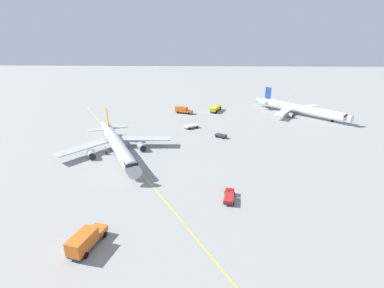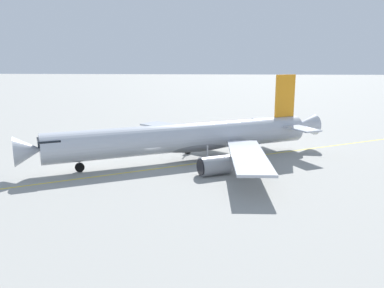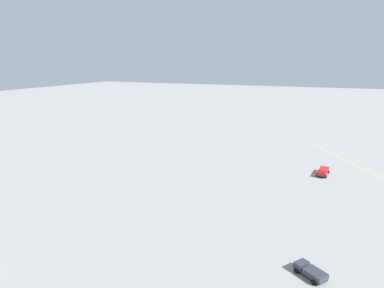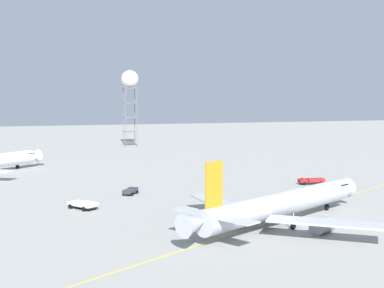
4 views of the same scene
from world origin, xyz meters
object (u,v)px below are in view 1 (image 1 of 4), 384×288
Objects in this scene: airliner_main at (117,145)px; catering_truck_truck at (86,240)px; airliner_secondary at (298,109)px; baggage_truck_truck at (221,136)px; ops_pickup_truck at (229,196)px; pushback_tug_truck at (191,126)px; catering_truck_truck_extra at (183,110)px; fire_tender_truck at (216,108)px.

catering_truck_truck is at bearing -18.26° from airliner_main.
airliner_secondary is 49.10m from baggage_truck_truck.
airliner_secondary is (67.94, 49.20, -0.19)m from airliner_main.
airliner_secondary is 108.57m from catering_truck_truck.
catering_truck_truck is at bearing 130.71° from ops_pickup_truck.
baggage_truck_truck is (25.03, 56.63, -0.95)m from catering_truck_truck.
airliner_main reaches higher than pushback_tug_truck.
airliner_main reaches higher than catering_truck_truck_extra.
catering_truck_truck is 97.81m from fire_tender_truck.
pushback_tug_truck is at bearing 2.92° from catering_truck_truck.
baggage_truck_truck is (0.43, -38.04, -0.82)m from fire_tender_truck.
airliner_main is 39.44m from ops_pickup_truck.
airliner_secondary is 8.57× the size of baggage_truck_truck.
airliner_secondary reaches higher than fire_tender_truck.
fire_tender_truck reaches higher than pushback_tug_truck.
fire_tender_truck is 38.05m from baggage_truck_truck.
catering_truck_truck_extra reaches higher than pushback_tug_truck.
pushback_tug_truck is (-10.42, -27.50, -0.72)m from fire_tender_truck.
baggage_truck_truck is at bearing -78.80° from pushback_tug_truck.
catering_truck_truck_extra reaches higher than fire_tender_truck.
pushback_tug_truck is at bearing 19.00° from ops_pickup_truck.
fire_tender_truck is 1.85× the size of pushback_tug_truck.
airliner_secondary is 6.46× the size of pushback_tug_truck.
airliner_secondary is 4.46× the size of catering_truck_truck.
airliner_secondary is 52.32m from pushback_tug_truck.
ops_pickup_truck is 0.71× the size of catering_truck_truck_extra.
airliner_secondary is at bearing 98.51° from airliner_main.
fire_tender_truck is at bearing -139.52° from airliner_secondary.
airliner_main is at bearing 169.54° from fire_tender_truck.
ops_pickup_truck is at bearing -113.27° from pushback_tug_truck.
airliner_main is 4.57× the size of catering_truck_truck_extra.
ops_pickup_truck reaches higher than baggage_truck_truck.
catering_truck_truck is (6.49, -40.30, -1.23)m from airliner_main.
catering_truck_truck is (-61.45, -89.50, -1.04)m from airliner_secondary.
catering_truck_truck_extra is (-15.62, 33.69, 0.95)m from baggage_truck_truck.
ops_pickup_truck is 52.23m from pushback_tug_truck.
ops_pickup_truck is at bearing -58.08° from catering_truck_truck_extra.
catering_truck_truck is at bearing -78.34° from baggage_truck_truck.
airliner_main is 62.64m from fire_tender_truck.
fire_tender_truck is at bearing 126.16° from baggage_truck_truck.
pushback_tug_truck is (14.17, 67.17, -0.85)m from catering_truck_truck.
ops_pickup_truck is 0.57× the size of fire_tender_truck.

